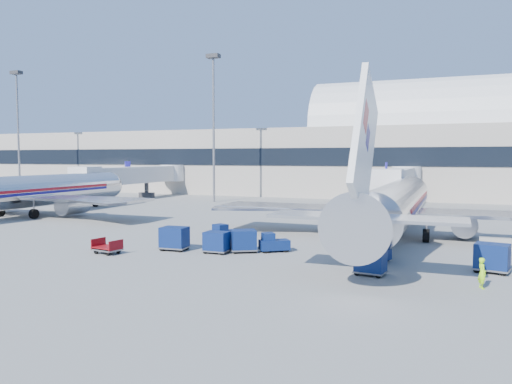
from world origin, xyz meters
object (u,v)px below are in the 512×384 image
at_px(jetbridge_near, 399,179).
at_px(barrier_near, 501,244).
at_px(airliner_mid, 23,192).
at_px(tug_lead, 273,243).
at_px(tug_left, 224,234).
at_px(ramp_worker, 482,273).
at_px(cart_train_a, 244,240).
at_px(cart_train_b, 217,242).
at_px(tug_right, 373,251).
at_px(airliner_main, 395,204).
at_px(cart_open_red, 108,249).
at_px(jetbridge_mid, 139,175).
at_px(mast_west, 214,106).
at_px(cart_solo_far, 492,257).
at_px(cart_train_c, 174,238).
at_px(cart_solo_near, 371,261).
at_px(mast_far_west, 18,114).

bearing_deg(jetbridge_near, barrier_near, -70.15).
bearing_deg(airliner_mid, tug_lead, -15.49).
height_order(tug_left, ramp_worker, ramp_worker).
xyz_separation_m(tug_lead, tug_left, (-5.04, 2.26, 0.06)).
relative_size(cart_train_a, cart_train_b, 1.31).
bearing_deg(tug_lead, tug_right, -38.96).
relative_size(airliner_main, airliner_mid, 1.00).
height_order(airliner_mid, cart_open_red, airliner_mid).
xyz_separation_m(tug_left, ramp_worker, (18.78, -7.79, 0.12)).
bearing_deg(tug_right, cart_open_red, -144.03).
bearing_deg(airliner_mid, jetbridge_near, 33.59).
bearing_deg(jetbridge_near, jetbridge_mid, 180.00).
distance_m(mast_west, tug_left, 39.66).
relative_size(cart_train_a, ramp_worker, 1.41).
distance_m(tug_left, cart_train_b, 4.51).
distance_m(tug_right, cart_open_red, 18.69).
relative_size(tug_right, cart_open_red, 1.09).
relative_size(airliner_main, jetbridge_mid, 1.35).
bearing_deg(ramp_worker, cart_solo_far, -32.01).
xyz_separation_m(mast_west, ramp_worker, (36.13, -40.56, -13.97)).
bearing_deg(cart_solo_far, tug_right, -174.63).
relative_size(barrier_near, cart_train_a, 1.29).
xyz_separation_m(mast_west, cart_train_c, (15.36, -37.21, -13.86)).
relative_size(tug_right, ramp_worker, 1.42).
height_order(jetbridge_mid, cart_train_c, jetbridge_mid).
bearing_deg(cart_solo_near, tug_right, 105.52).
bearing_deg(airliner_mid, ramp_worker, -17.38).
bearing_deg(barrier_near, cart_train_c, -157.86).
bearing_deg(mast_west, airliner_mid, -115.21).
bearing_deg(cart_open_red, barrier_near, 35.01).
xyz_separation_m(jetbridge_mid, cart_train_b, (33.19, -37.84, -3.09)).
distance_m(airliner_mid, cart_open_red, 27.88).
distance_m(barrier_near, ramp_worker, 12.70).
relative_size(jetbridge_mid, tug_right, 11.75).
height_order(tug_right, cart_train_b, cart_train_b).
bearing_deg(cart_open_red, jetbridge_near, 78.96).
relative_size(airliner_mid, tug_left, 14.13).
distance_m(mast_far_west, cart_solo_far, 86.15).
relative_size(airliner_main, tug_right, 15.91).
distance_m(airliner_main, tug_right, 10.20).
bearing_deg(tug_right, jetbridge_mid, 161.92).
distance_m(mast_west, cart_train_b, 43.81).
height_order(airliner_mid, jetbridge_near, airliner_mid).
distance_m(cart_train_b, cart_open_red, 7.86).
bearing_deg(mast_far_west, airliner_main, -20.01).
bearing_deg(ramp_worker, cart_train_b, 56.44).
bearing_deg(cart_solo_far, cart_train_a, -168.59).
distance_m(tug_lead, cart_train_c, 7.37).
distance_m(tug_right, cart_train_a, 9.22).
bearing_deg(mast_far_west, jetbridge_near, 0.68).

